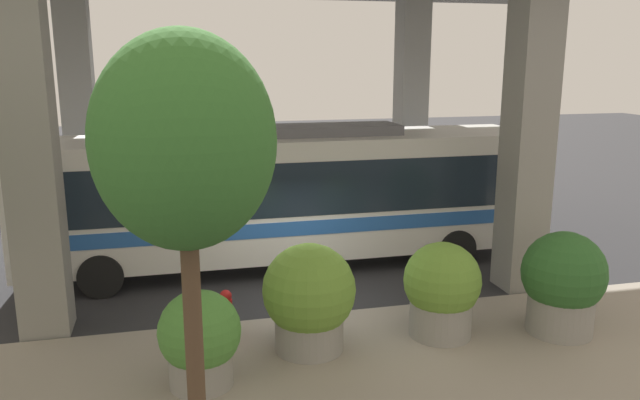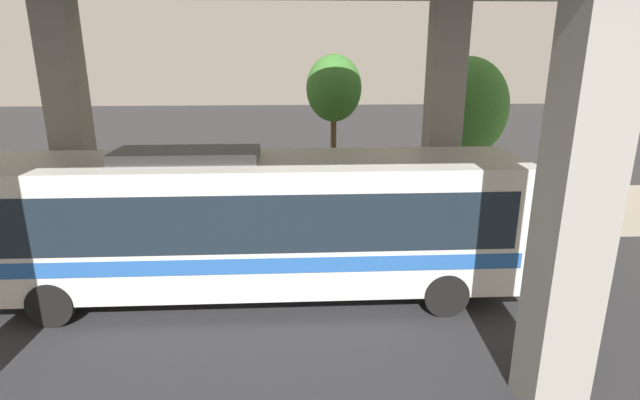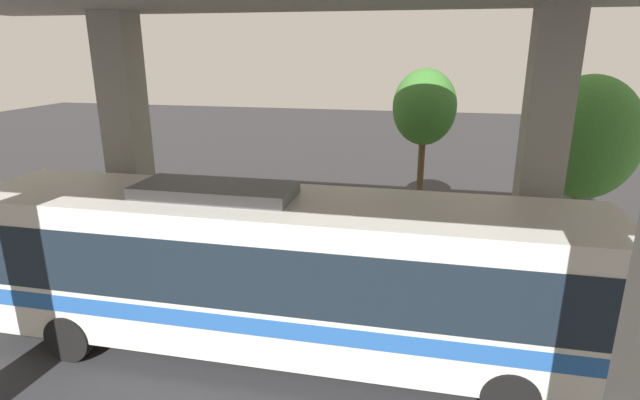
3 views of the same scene
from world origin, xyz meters
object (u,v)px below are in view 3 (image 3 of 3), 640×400
at_px(bus, 278,266).
at_px(street_tree_far, 424,108).
at_px(planter_front, 342,230).
at_px(planter_back, 196,214).
at_px(planter_middle, 411,232).
at_px(street_tree_near, 586,138).
at_px(fire_hydrant, 388,260).
at_px(planter_extra, 260,226).

relative_size(bus, street_tree_far, 2.28).
xyz_separation_m(bus, street_tree_far, (-8.02, 2.65, 2.34)).
height_order(planter_front, planter_back, planter_back).
relative_size(bus, planter_front, 6.32).
height_order(bus, planter_middle, bus).
distance_m(planter_middle, street_tree_near, 5.57).
relative_size(fire_hydrant, planter_middle, 0.62).
bearing_deg(street_tree_near, fire_hydrant, -66.38).
distance_m(street_tree_near, street_tree_far, 4.86).
xyz_separation_m(planter_front, street_tree_far, (-3.20, 2.14, 3.27)).
bearing_deg(planter_middle, street_tree_near, 98.46).
relative_size(planter_front, planter_middle, 1.24).
relative_size(planter_middle, street_tree_near, 0.29).
relative_size(planter_extra, street_tree_near, 0.34).
bearing_deg(planter_back, planter_middle, 93.31).
distance_m(fire_hydrant, street_tree_far, 5.52).
height_order(planter_back, planter_extra, planter_back).
bearing_deg(planter_front, fire_hydrant, 62.01).
height_order(bus, planter_front, bus).
bearing_deg(street_tree_near, street_tree_far, -110.16).
height_order(fire_hydrant, street_tree_far, street_tree_far).
height_order(fire_hydrant, street_tree_near, street_tree_near).
xyz_separation_m(fire_hydrant, planter_middle, (-1.60, 0.56, 0.31)).
bearing_deg(street_tree_near, planter_front, -77.06).
relative_size(planter_back, planter_extra, 1.09).
height_order(planter_front, planter_middle, planter_front).
height_order(planter_middle, planter_back, planter_back).
bearing_deg(planter_middle, planter_back, -86.69).
height_order(planter_middle, planter_extra, planter_extra).
xyz_separation_m(planter_extra, street_tree_far, (-3.19, 4.72, 3.35)).
xyz_separation_m(planter_front, planter_middle, (-0.84, 1.99, -0.20)).
bearing_deg(planter_front, planter_extra, -90.23).
height_order(planter_middle, street_tree_far, street_tree_far).
relative_size(bus, planter_middle, 7.81).
height_order(planter_extra, street_tree_far, street_tree_far).
xyz_separation_m(planter_front, planter_extra, (-0.01, -2.58, -0.08)).
relative_size(fire_hydrant, planter_front, 0.50).
relative_size(bus, planter_back, 6.27).
bearing_deg(street_tree_near, bus, -48.49).
bearing_deg(fire_hydrant, bus, -25.53).
xyz_separation_m(fire_hydrant, street_tree_near, (-2.29, 5.24, 3.25)).
xyz_separation_m(planter_middle, planter_back, (0.40, -6.87, 0.22)).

